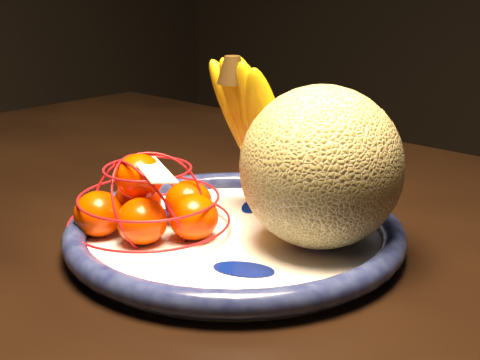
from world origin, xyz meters
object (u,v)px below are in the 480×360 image
Objects in this scene: cantaloupe at (321,167)px; banana_bunch at (259,128)px; fruit_bowl at (235,233)px; mandarin_bag at (150,205)px; dining_table at (221,257)px.

banana_bunch reaches higher than cantaloupe.
fruit_bowl is at bearing -162.67° from cantaloupe.
banana_bunch is 0.15m from mandarin_bag.
cantaloupe reaches higher than mandarin_bag.
cantaloupe is 0.83× the size of banana_bunch.
banana_bunch is (-0.10, 0.05, 0.02)m from cantaloupe.
banana_bunch is (-0.02, 0.07, 0.10)m from fruit_bowl.
fruit_bowl is at bearing 30.64° from mandarin_bag.
cantaloupe is at bearing 17.33° from fruit_bowl.
mandarin_bag is at bearing -156.02° from cantaloupe.
banana_bunch reaches higher than dining_table.
dining_table is 0.19m from mandarin_bag.
dining_table is 0.20m from banana_bunch.
dining_table is 0.26m from cantaloupe.
fruit_bowl is 0.09m from mandarin_bag.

